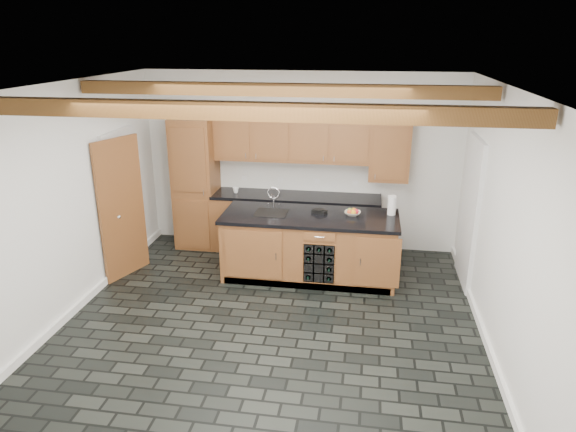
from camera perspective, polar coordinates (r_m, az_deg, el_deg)
name	(u,v)px	position (r m, az deg, el deg)	size (l,w,h in m)	color
ground	(272,320)	(6.43, -1.76, -11.43)	(5.00, 5.00, 0.00)	black
room_shell	(272,188)	(6.31, -1.76, 3.12)	(5.01, 5.00, 5.00)	white
back_cabinetry	(275,191)	(8.12, -1.49, 2.85)	(3.65, 0.62, 2.20)	brown
island	(310,246)	(7.31, 2.45, -3.37)	(2.48, 0.96, 0.93)	brown
faucet	(272,210)	(7.26, -1.81, 0.68)	(0.45, 0.40, 0.34)	black
kitchen_scale	(319,211)	(7.23, 3.51, 0.54)	(0.23, 0.18, 0.06)	black
fruit_bowl	(353,213)	(7.20, 7.18, 0.30)	(0.22, 0.22, 0.05)	beige
fruit_cluster	(353,211)	(7.19, 7.19, 0.52)	(0.16, 0.17, 0.07)	red
paper_towel	(392,205)	(7.28, 11.46, 1.17)	(0.11, 0.11, 0.27)	white
mug	(236,190)	(8.20, -5.83, 2.88)	(0.10, 0.10, 0.09)	white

